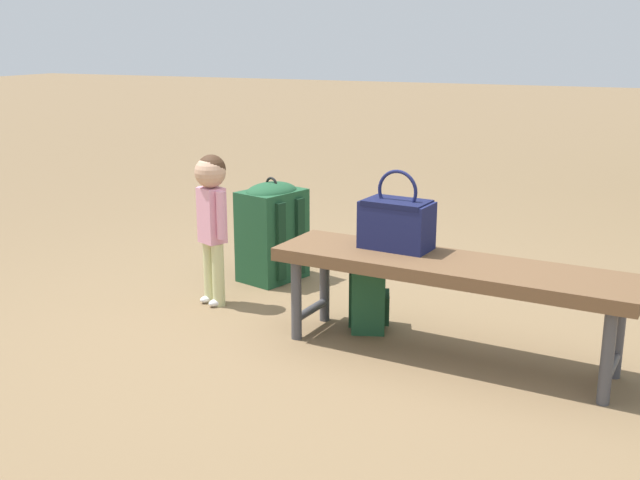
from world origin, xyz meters
TOP-DOWN VIEW (x-y plane):
  - ground_plane at (0.00, 0.00)m, footprint 40.00×40.00m
  - park_bench at (-0.66, -0.09)m, footprint 1.63×0.53m
  - handbag at (-0.37, -0.19)m, footprint 0.34×0.21m
  - child_standing at (0.67, -0.28)m, footprint 0.20×0.17m
  - backpack_large at (0.59, -0.79)m, footprint 0.38×0.42m
  - backpack_small at (-0.21, -0.27)m, footprint 0.23×0.26m

SIDE VIEW (x-z plane):
  - ground_plane at x=0.00m, z-range 0.00..0.00m
  - backpack_small at x=-0.21m, z-range 0.00..0.37m
  - backpack_large at x=0.59m, z-range 0.00..0.61m
  - park_bench at x=-0.66m, z-range 0.17..0.62m
  - child_standing at x=0.67m, z-range 0.13..0.94m
  - handbag at x=-0.37m, z-range 0.39..0.76m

